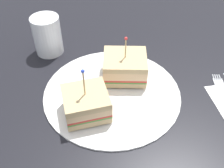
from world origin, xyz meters
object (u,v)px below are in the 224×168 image
Objects in this scene: sandwich_half_front at (86,103)px; fork at (221,88)px; drink_glass at (48,37)px; sandwich_half_back at (125,66)px; plate at (112,92)px.

fork is at bearing 116.42° from sandwich_half_front.
drink_glass reaches higher than fork.
fork is (5.41, 42.89, -4.38)cm from drink_glass.
fork is at bearing 92.90° from sandwich_half_back.
plate is 2.73× the size of sandwich_half_back.
drink_glass is at bearing -140.98° from sandwich_half_front.
sandwich_half_front reaches higher than drink_glass.
sandwich_half_front is at bearing -23.92° from sandwich_half_back.
drink_glass is (-6.52, -21.00, 1.03)cm from sandwich_half_back.
sandwich_half_back is at bearing 162.02° from plate.
plate is at bearing -74.30° from fork.
sandwich_half_back reaches higher than drink_glass.
sandwich_half_back is 0.93× the size of fork.
sandwich_half_back is at bearing 72.76° from drink_glass.
plate is 8.46cm from sandwich_half_front.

